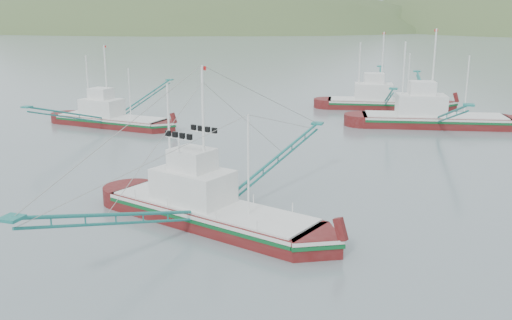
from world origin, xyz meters
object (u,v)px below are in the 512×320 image
(bg_boat_right, at_px, (434,109))
(bg_boat_left, at_px, (110,114))
(main_boat, at_px, (209,192))
(bg_boat_far, at_px, (383,95))

(bg_boat_right, relative_size, bg_boat_left, 1.19)
(bg_boat_left, bearing_deg, main_boat, -41.30)
(bg_boat_left, bearing_deg, bg_boat_right, 24.15)
(main_boat, relative_size, bg_boat_far, 0.94)
(bg_boat_right, xyz_separation_m, bg_boat_left, (-34.04, -11.08, -0.62))
(bg_boat_right, height_order, bg_boat_far, bg_boat_right)
(bg_boat_right, bearing_deg, main_boat, -120.19)
(bg_boat_far, bearing_deg, main_boat, -106.04)
(main_boat, xyz_separation_m, bg_boat_left, (-22.36, 24.33, -0.58))
(bg_boat_left, height_order, bg_boat_far, bg_boat_far)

